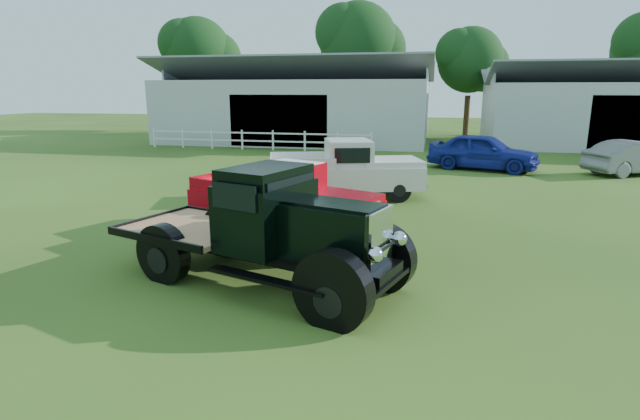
% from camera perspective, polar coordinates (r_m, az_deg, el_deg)
% --- Properties ---
extents(ground, '(120.00, 120.00, 0.00)m').
position_cam_1_polar(ground, '(10.11, -2.63, -7.31)').
color(ground, '#2A3F14').
extents(shed_left, '(18.80, 10.20, 5.60)m').
position_cam_1_polar(shed_left, '(36.38, -2.47, 12.32)').
color(shed_left, '#B6B6B6').
rests_on(shed_left, ground).
extents(shed_right, '(16.80, 9.20, 5.20)m').
position_cam_1_polar(shed_right, '(37.88, 30.94, 10.19)').
color(shed_right, '#B6B6B6').
rests_on(shed_right, ground).
extents(fence_rail, '(14.20, 0.16, 1.20)m').
position_cam_1_polar(fence_rail, '(31.09, -7.16, 7.95)').
color(fence_rail, white).
rests_on(fence_rail, ground).
extents(tree_a, '(6.30, 6.30, 10.50)m').
position_cam_1_polar(tree_a, '(46.87, -13.70, 15.24)').
color(tree_a, '#163214').
rests_on(tree_a, ground).
extents(tree_b, '(6.90, 6.90, 11.50)m').
position_cam_1_polar(tree_b, '(43.64, 4.33, 16.38)').
color(tree_b, '#163214').
rests_on(tree_b, ground).
extents(tree_c, '(5.40, 5.40, 9.00)m').
position_cam_1_polar(tree_c, '(42.18, 16.66, 14.27)').
color(tree_c, '#163214').
rests_on(tree_c, ground).
extents(vintage_flatbed, '(6.10, 3.89, 2.25)m').
position_cam_1_polar(vintage_flatbed, '(9.36, -6.66, -1.85)').
color(vintage_flatbed, black).
rests_on(vintage_flatbed, ground).
extents(red_pickup, '(5.46, 3.79, 1.86)m').
position_cam_1_polar(red_pickup, '(12.51, -4.37, 1.21)').
color(red_pickup, '#AD0212').
rests_on(red_pickup, ground).
extents(white_pickup, '(5.65, 3.56, 1.94)m').
position_cam_1_polar(white_pickup, '(16.91, 2.89, 4.62)').
color(white_pickup, silver).
rests_on(white_pickup, ground).
extents(misc_car_blue, '(5.25, 3.36, 1.67)m').
position_cam_1_polar(misc_car_blue, '(24.23, 18.13, 6.36)').
color(misc_car_blue, navy).
rests_on(misc_car_blue, ground).
extents(misc_car_grey, '(4.66, 3.49, 1.47)m').
position_cam_1_polar(misc_car_grey, '(25.65, 32.37, 5.07)').
color(misc_car_grey, slate).
rests_on(misc_car_grey, ground).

